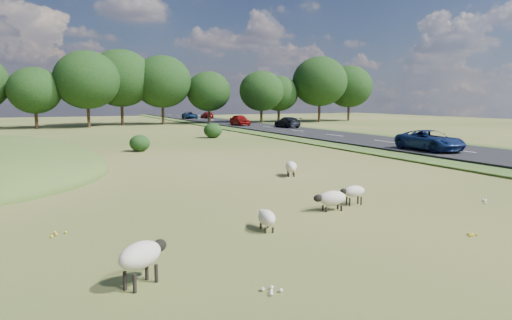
% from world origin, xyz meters
% --- Properties ---
extents(ground, '(160.00, 160.00, 0.00)m').
position_xyz_m(ground, '(0.00, 20.00, 0.00)').
color(ground, '#3A581B').
rests_on(ground, ground).
extents(road, '(8.00, 150.00, 0.25)m').
position_xyz_m(road, '(20.00, 30.00, 0.12)').
color(road, black).
rests_on(road, ground).
extents(treeline, '(96.28, 14.66, 11.70)m').
position_xyz_m(treeline, '(-1.06, 55.44, 6.57)').
color(treeline, black).
rests_on(treeline, ground).
extents(shrubs, '(26.59, 13.50, 1.56)m').
position_xyz_m(shrubs, '(-1.14, 27.05, 0.71)').
color(shrubs, black).
rests_on(shrubs, ground).
extents(sheep_0, '(1.04, 0.50, 0.74)m').
position_xyz_m(sheep_0, '(3.13, -2.34, 0.52)').
color(sheep_0, '#BEB19D').
rests_on(sheep_0, ground).
extents(sheep_1, '(1.12, 1.15, 0.88)m').
position_xyz_m(sheep_1, '(-7.57, 5.64, 0.62)').
color(sheep_1, '#BEB19D').
rests_on(sheep_1, ground).
extents(sheep_2, '(0.99, 1.37, 0.76)m').
position_xyz_m(sheep_2, '(4.17, 4.40, 0.48)').
color(sheep_2, '#BEB19D').
rests_on(sheep_2, ground).
extents(sheep_3, '(0.62, 1.13, 0.63)m').
position_xyz_m(sheep_3, '(-1.26, -4.02, 0.40)').
color(sheep_3, '#BEB19D').
rests_on(sheep_3, ground).
extents(sheep_4, '(1.32, 1.11, 0.96)m').
position_xyz_m(sheep_4, '(-5.42, -6.65, 0.67)').
color(sheep_4, '#BEB19D').
rests_on(sheep_4, ground).
extents(sheep_5, '(1.27, 0.64, 0.72)m').
position_xyz_m(sheep_5, '(1.89, -2.75, 0.45)').
color(sheep_5, '#BEB19D').
rests_on(sheep_5, ground).
extents(car_0, '(2.22, 4.81, 1.34)m').
position_xyz_m(car_0, '(18.10, 71.68, 0.92)').
color(car_0, navy).
rests_on(car_0, road).
extents(car_1, '(1.75, 4.30, 1.25)m').
position_xyz_m(car_1, '(21.90, 72.40, 0.87)').
color(car_1, maroon).
rests_on(car_1, road).
extents(car_2, '(1.82, 4.53, 1.54)m').
position_xyz_m(car_2, '(18.10, 45.56, 1.02)').
color(car_2, maroon).
rests_on(car_2, road).
extents(car_3, '(1.96, 4.82, 1.40)m').
position_xyz_m(car_3, '(21.90, 38.06, 0.95)').
color(car_3, black).
rests_on(car_3, road).
extents(car_5, '(2.44, 5.30, 1.47)m').
position_xyz_m(car_5, '(18.10, 8.90, 0.99)').
color(car_5, navy).
rests_on(car_5, road).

